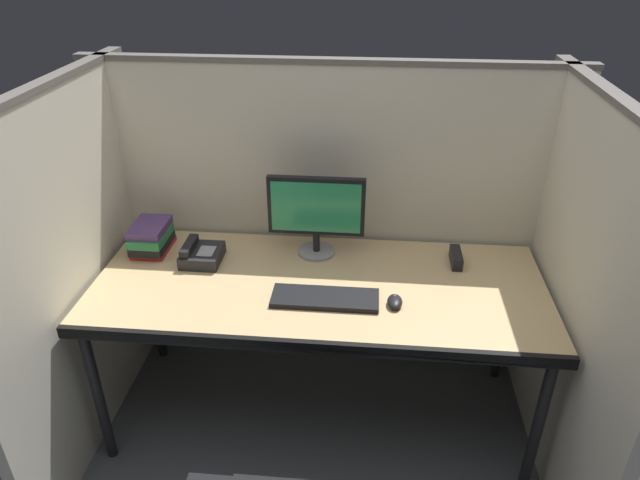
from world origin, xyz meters
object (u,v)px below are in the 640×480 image
keyboard_main (325,298)px  book_stack (151,238)px  computer_mouse (395,302)px  red_stapler (456,258)px  monitor_center (316,211)px  desk (319,294)px  desk_phone (201,254)px

keyboard_main → book_stack: (-0.83, 0.33, 0.06)m
computer_mouse → red_stapler: red_stapler is taller
keyboard_main → red_stapler: 0.65m
monitor_center → desk: bearing=-82.2°
monitor_center → desk_phone: bearing=-167.1°
desk_phone → book_stack: (-0.25, 0.07, 0.03)m
desk → desk_phone: bearing=165.2°
desk_phone → red_stapler: bearing=4.4°
desk → book_stack: book_stack is taller
keyboard_main → red_stapler: (0.55, 0.34, 0.02)m
monitor_center → red_stapler: 0.65m
book_stack → desk_phone: bearing=-15.8°
book_stack → red_stapler: size_ratio=1.51×
red_stapler → keyboard_main: bearing=-148.3°
desk_phone → red_stapler: (1.13, 0.09, -0.01)m
monitor_center → keyboard_main: (0.07, -0.37, -0.20)m
keyboard_main → book_stack: bearing=158.5°
keyboard_main → red_stapler: red_stapler is taller
desk → monitor_center: size_ratio=4.42×
keyboard_main → book_stack: book_stack is taller
desk_phone → book_stack: size_ratio=0.84×
desk → computer_mouse: 0.34m
desk → red_stapler: red_stapler is taller
desk → monitor_center: bearing=97.8°
computer_mouse → book_stack: bearing=163.3°
keyboard_main → computer_mouse: computer_mouse is taller
monitor_center → desk_phone: size_ratio=2.26×
computer_mouse → red_stapler: bearing=51.6°
desk → monitor_center: (-0.04, 0.26, 0.27)m
monitor_center → computer_mouse: bearing=-47.2°
desk_phone → computer_mouse: bearing=-17.0°
desk → book_stack: 0.83m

